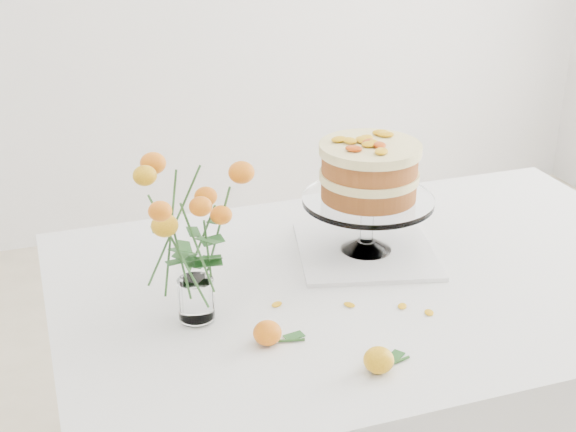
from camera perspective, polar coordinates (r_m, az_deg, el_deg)
name	(u,v)px	position (r m, az deg, el deg)	size (l,w,h in m)	color
table	(380,307)	(1.82, 6.57, -6.42)	(1.43, 0.93, 0.76)	tan
napkin	(366,251)	(1.87, 5.55, -2.48)	(0.31, 0.31, 0.01)	white
cake_stand	(369,177)	(1.79, 5.79, 2.78)	(0.30, 0.30, 0.27)	white
rose_vase	(192,223)	(1.51, -6.85, -0.52)	(0.28, 0.28, 0.36)	white
loose_rose_near	(379,360)	(1.46, 6.48, -10.15)	(0.10, 0.06, 0.05)	yellow
loose_rose_far	(268,333)	(1.52, -1.46, -8.32)	(0.10, 0.05, 0.05)	orange
stray_petal_a	(349,305)	(1.65, 4.39, -6.32)	(0.03, 0.02, 0.00)	#ECA80E
stray_petal_b	(402,306)	(1.66, 8.13, -6.37)	(0.03, 0.02, 0.00)	#ECA80E
stray_petal_c	(429,313)	(1.65, 10.00, -6.78)	(0.03, 0.02, 0.00)	#ECA80E
stray_petal_d	(277,304)	(1.65, -0.80, -6.31)	(0.03, 0.02, 0.00)	#ECA80E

